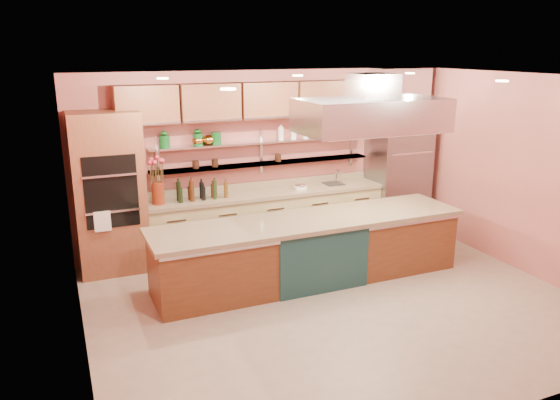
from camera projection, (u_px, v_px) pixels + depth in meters
name	position (u px, v px, depth m)	size (l,w,h in m)	color
floor	(335.00, 303.00, 6.95)	(6.00, 5.00, 0.02)	tan
ceiling	(341.00, 78.00, 6.20)	(6.00, 5.00, 0.02)	black
wall_back	(264.00, 159.00, 8.79)	(6.00, 0.04, 2.80)	#BF625A
wall_front	(488.00, 272.00, 4.35)	(6.00, 0.04, 2.80)	#BF625A
wall_left	(74.00, 227.00, 5.46)	(0.04, 5.00, 2.80)	#BF625A
wall_right	(525.00, 175.00, 7.69)	(0.04, 5.00, 2.80)	#BF625A
oven_stack	(109.00, 194.00, 7.67)	(0.95, 0.64, 2.30)	brown
refrigerator	(398.00, 172.00, 9.44)	(0.95, 0.72, 2.10)	gray
back_counter	(268.00, 220.00, 8.76)	(3.84, 0.64, 0.93)	tan
wall_shelf_lower	(264.00, 164.00, 8.67)	(3.60, 0.26, 0.03)	silver
wall_shelf_upper	(263.00, 142.00, 8.58)	(3.60, 0.26, 0.03)	silver
upper_cabinets	(267.00, 100.00, 8.38)	(4.60, 0.36, 0.55)	brown
range_hood	(371.00, 115.00, 7.36)	(2.00, 1.00, 0.45)	silver
ceiling_downlights	(333.00, 79.00, 6.38)	(4.00, 2.80, 0.02)	#FFE5A5
island	(309.00, 250.00, 7.51)	(4.28, 0.93, 0.89)	brown
flower_vase	(158.00, 193.00, 7.91)	(0.18, 0.18, 0.32)	maroon
oil_bottle_cluster	(203.00, 191.00, 8.16)	(0.82, 0.23, 0.26)	black
kitchen_scale	(300.00, 186.00, 8.78)	(0.17, 0.13, 0.10)	white
bar_faucet	(336.00, 177.00, 9.12)	(0.03, 0.03, 0.23)	silver
copper_kettle	(208.00, 140.00, 8.23)	(0.19, 0.19, 0.15)	#B8712A
green_canister	(216.00, 138.00, 8.27)	(0.15, 0.15, 0.18)	#104D1B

